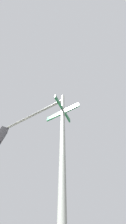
{
  "coord_description": "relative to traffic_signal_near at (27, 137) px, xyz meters",
  "views": [
    {
      "loc": [
        -8.38,
        -6.19,
        1.33
      ],
      "look_at": [
        -6.54,
        -7.06,
        5.24
      ],
      "focal_mm": 21.35,
      "sensor_mm": 36.0,
      "label": 1
    }
  ],
  "objects": [
    {
      "name": "traffic_signal_near",
      "position": [
        0.0,
        0.0,
        0.0
      ],
      "size": [
        2.85,
        2.2,
        6.3
      ],
      "color": "slate",
      "rests_on": "ground_plane"
    }
  ]
}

